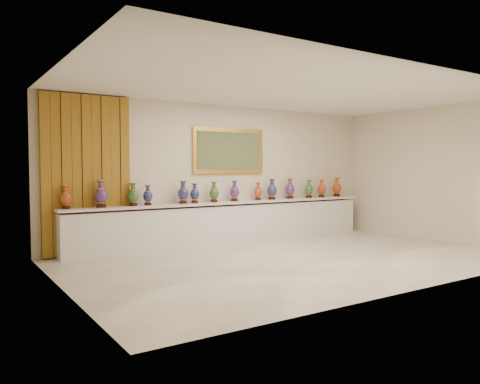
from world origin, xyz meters
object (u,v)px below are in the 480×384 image
object	(u,v)px
vase_1	(101,195)
counter	(230,222)
vase_2	(133,195)
vase_0	(66,198)

from	to	relation	value
vase_1	counter	bearing A→B (deg)	0.90
counter	vase_1	distance (m)	2.91
counter	vase_2	size ratio (longest dim) A/B	16.32
vase_1	vase_2	bearing A→B (deg)	2.49
vase_1	vase_2	world-z (taller)	vase_1
vase_1	vase_2	distance (m)	0.63
counter	vase_1	size ratio (longest dim) A/B	14.35
vase_0	vase_1	size ratio (longest dim) A/B	0.83
counter	vase_1	bearing A→B (deg)	-179.10
vase_0	vase_1	world-z (taller)	vase_1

